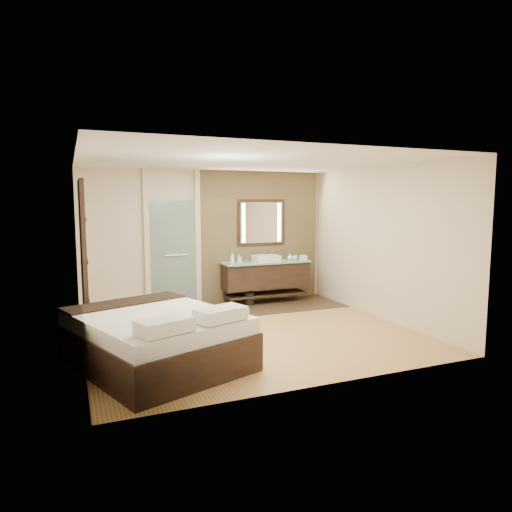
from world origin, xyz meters
name	(u,v)px	position (x,y,z in m)	size (l,w,h in m)	color
floor	(251,333)	(0.00, 0.00, 0.00)	(5.00, 5.00, 0.00)	#A26B44
tile_strip	(249,308)	(0.60, 1.60, 0.01)	(3.80, 1.30, 0.01)	#32251B
stone_wall	(260,237)	(1.10, 2.21, 1.35)	(2.60, 0.08, 2.70)	tan
vanity	(266,275)	(1.10, 1.92, 0.58)	(1.85, 0.55, 0.88)	black
mirror_unit	(261,223)	(1.10, 2.16, 1.65)	(1.06, 0.04, 0.96)	black
frosted_door	(173,250)	(-0.75, 2.20, 1.14)	(1.10, 0.12, 2.70)	#9DC7BD
shoji_partition	(84,261)	(-2.43, 0.60, 1.21)	(0.06, 1.20, 2.40)	black
bed	(156,338)	(-1.65, -0.86, 0.35)	(2.37, 2.63, 0.83)	black
bath_mat	(230,311)	(0.14, 1.42, 0.02)	(0.72, 0.50, 0.02)	silver
waste_bin	(249,299)	(0.70, 1.85, 0.13)	(0.21, 0.21, 0.27)	black
tissue_box	(303,258)	(1.92, 1.82, 0.92)	(0.12, 0.12, 0.10)	silver
soap_bottle_a	(232,258)	(0.34, 1.84, 0.98)	(0.09, 0.09, 0.22)	white
soap_bottle_b	(239,258)	(0.55, 2.01, 0.94)	(0.07, 0.07, 0.16)	#B2B2B2
soap_bottle_c	(290,257)	(1.65, 1.91, 0.93)	(0.11, 0.11, 0.14)	#C1F3F3
cup	(295,258)	(1.77, 1.92, 0.91)	(0.11, 0.11, 0.09)	white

